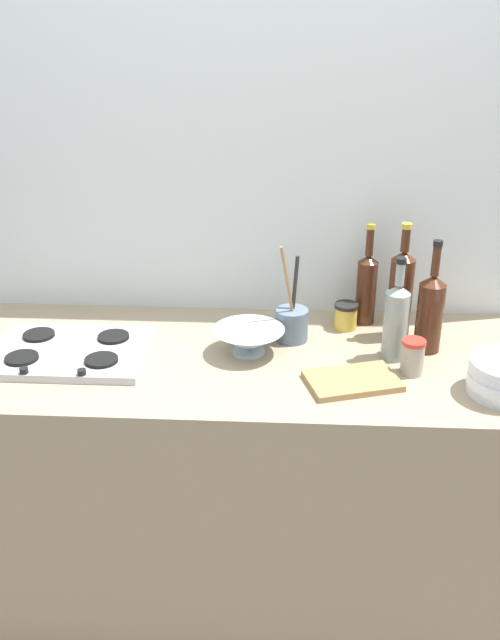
{
  "coord_description": "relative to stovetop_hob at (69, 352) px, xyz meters",
  "views": [
    {
      "loc": [
        0.1,
        -1.84,
        1.88
      ],
      "look_at": [
        0.0,
        0.0,
        1.02
      ],
      "focal_mm": 39.48,
      "sensor_mm": 36.0,
      "label": 1
    }
  ],
  "objects": [
    {
      "name": "ground_plane",
      "position": [
        0.54,
        0.02,
        -0.91
      ],
      "size": [
        6.0,
        6.0,
        0.0
      ],
      "primitive_type": "plane",
      "color": "#6B6056",
      "rests_on": "ground"
    },
    {
      "name": "counter_block",
      "position": [
        0.54,
        0.02,
        -0.46
      ],
      "size": [
        1.8,
        0.7,
        0.9
      ],
      "primitive_type": "cube",
      "color": "tan",
      "rests_on": "ground"
    },
    {
      "name": "backsplash_panel",
      "position": [
        0.54,
        0.4,
        0.17
      ],
      "size": [
        1.9,
        0.06,
        2.17
      ],
      "primitive_type": "cube",
      "color": "silver",
      "rests_on": "ground"
    },
    {
      "name": "stovetop_hob",
      "position": [
        0.0,
        0.0,
        0.0
      ],
      "size": [
        0.46,
        0.33,
        0.04
      ],
      "color": "#B2B2B7",
      "rests_on": "counter_block"
    },
    {
      "name": "wine_bottle_leftmost",
      "position": [
        1.06,
        0.1,
        0.11
      ],
      "size": [
        0.08,
        0.08,
        0.35
      ],
      "color": "#472314",
      "rests_on": "counter_block"
    },
    {
      "name": "wine_bottle_mid_left",
      "position": [
        0.99,
        0.19,
        0.13
      ],
      "size": [
        0.07,
        0.07,
        0.37
      ],
      "color": "#472314",
      "rests_on": "counter_block"
    },
    {
      "name": "wine_bottle_mid_right",
      "position": [
        0.9,
        0.29,
        0.11
      ],
      "size": [
        0.06,
        0.06,
        0.33
      ],
      "color": "#472314",
      "rests_on": "counter_block"
    },
    {
      "name": "wine_bottle_rightmost",
      "position": [
        0.96,
        0.04,
        0.11
      ],
      "size": [
        0.07,
        0.07,
        0.31
      ],
      "color": "gray",
      "rests_on": "counter_block"
    },
    {
      "name": "mixing_bowl",
      "position": [
        0.53,
        0.05,
        0.03
      ],
      "size": [
        0.21,
        0.21,
        0.08
      ],
      "color": "silver",
      "rests_on": "counter_block"
    },
    {
      "name": "utensil_crock",
      "position": [
        0.66,
        0.15,
        0.04
      ],
      "size": [
        0.1,
        0.1,
        0.31
      ],
      "color": "slate",
      "rests_on": "counter_block"
    },
    {
      "name": "condiment_jar_front",
      "position": [
        0.83,
        0.24,
        0.03
      ],
      "size": [
        0.08,
        0.08,
        0.08
      ],
      "color": "gold",
      "rests_on": "counter_block"
    },
    {
      "name": "condiment_jar_rear",
      "position": [
        1.0,
        -0.05,
        0.04
      ],
      "size": [
        0.07,
        0.07,
        0.1
      ],
      "color": "#9E998C",
      "rests_on": "counter_block"
    },
    {
      "name": "cutting_board",
      "position": [
        0.83,
        -0.12,
        -0.0
      ],
      "size": [
        0.28,
        0.22,
        0.02
      ],
      "primitive_type": "cube",
      "rotation": [
        0.0,
        0.0,
        0.3
      ],
      "color": "#9E7A4C",
      "rests_on": "counter_block"
    }
  ]
}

